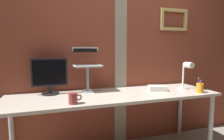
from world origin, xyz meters
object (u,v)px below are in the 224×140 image
Objects in this scene: coffee_mug at (73,98)px; laptop at (86,61)px; desk_lamp at (186,73)px; pen_cup at (200,88)px; monitor at (50,74)px.

laptop is at bearing 67.13° from coffee_mug.
laptop reaches higher than coffee_mug.
desk_lamp is 0.23m from pen_cup.
laptop reaches higher than monitor.
monitor reaches higher than pen_cup.
monitor is at bearing 170.34° from desk_lamp.
pen_cup is (1.58, -0.44, -0.16)m from monitor.
laptop reaches higher than desk_lamp.
laptop is at bearing 9.66° from monitor.
coffee_mug is at bearing -66.08° from monitor.
desk_lamp is 1.36m from coffee_mug.
coffee_mug is at bearing -112.87° from laptop.
coffee_mug is at bearing -179.99° from pen_cup.
monitor is at bearing -170.34° from laptop.
pen_cup is (0.04, -0.17, -0.15)m from desk_lamp.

